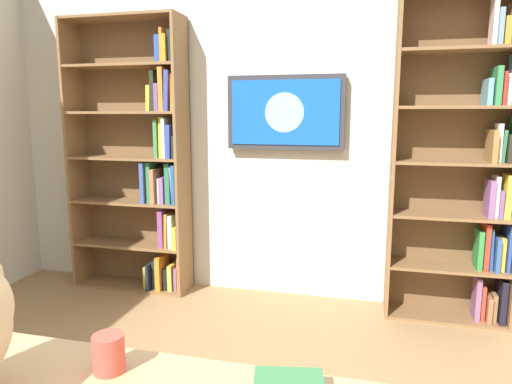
% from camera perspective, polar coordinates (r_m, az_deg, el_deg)
% --- Properties ---
extents(wall_back, '(4.52, 0.06, 2.70)m').
position_cam_1_polar(wall_back, '(3.47, 3.30, 8.99)').
color(wall_back, beige).
rests_on(wall_back, ground).
extents(bookshelf_left, '(0.80, 0.28, 2.15)m').
position_cam_1_polar(bookshelf_left, '(3.32, 24.98, 3.43)').
color(bookshelf_left, brown).
rests_on(bookshelf_left, ground).
extents(bookshelf_right, '(0.94, 0.28, 2.11)m').
position_cam_1_polar(bookshelf_right, '(3.69, -13.78, 3.70)').
color(bookshelf_right, brown).
rests_on(bookshelf_right, ground).
extents(wall_mounted_tv, '(0.86, 0.07, 0.53)m').
position_cam_1_polar(wall_mounted_tv, '(3.38, 3.65, 9.81)').
color(wall_mounted_tv, '#333338').
extents(coffee_mug, '(0.08, 0.08, 0.10)m').
position_cam_1_polar(coffee_mug, '(1.28, -17.81, -18.51)').
color(coffee_mug, '#D84C3F').
rests_on(coffee_mug, desk).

